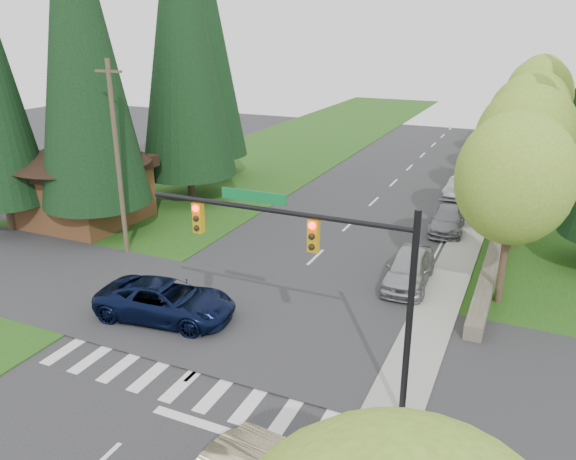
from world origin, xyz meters
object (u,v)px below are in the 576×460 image
Objects in this scene: parked_car_d at (481,161)px; parked_car_e at (480,140)px; parked_car_b at (448,220)px; parked_car_c at (459,188)px; parked_car_a at (409,269)px; suv_navy at (166,301)px.

parked_car_e is (-1.19, 9.43, 0.03)m from parked_car_d.
parked_car_b is 0.95× the size of parked_car_e.
parked_car_c is at bearing 89.51° from parked_car_b.
parked_car_d is (0.40, 25.55, -0.14)m from parked_car_a.
parked_car_a reaches higher than suv_navy.
parked_car_c is (8.32, 23.36, -0.15)m from suv_navy.
parked_car_a is 0.98× the size of parked_car_e.
parked_car_e reaches higher than parked_car_b.
parked_car_c is at bearing 87.41° from parked_car_a.
parked_car_a is 1.20× the size of parked_car_d.
parked_car_b is at bearing -79.81° from parked_car_c.
parked_car_a is at bearing -94.10° from parked_car_d.
parked_car_d reaches higher than parked_car_c.
parked_car_c is (-0.48, 7.68, -0.03)m from parked_car_b.
parked_car_a is (8.39, 7.31, 0.02)m from suv_navy.
parked_car_a is at bearing -56.06° from suv_navy.
parked_car_d is at bearing 85.92° from parked_car_b.
suv_navy is 1.19× the size of parked_car_a.
parked_car_b reaches higher than parked_car_c.
parked_car_c is (-0.08, 16.05, -0.18)m from parked_car_a.
parked_car_a is 16.05m from parked_car_c.
parked_car_e is at bearing -17.31° from suv_navy.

